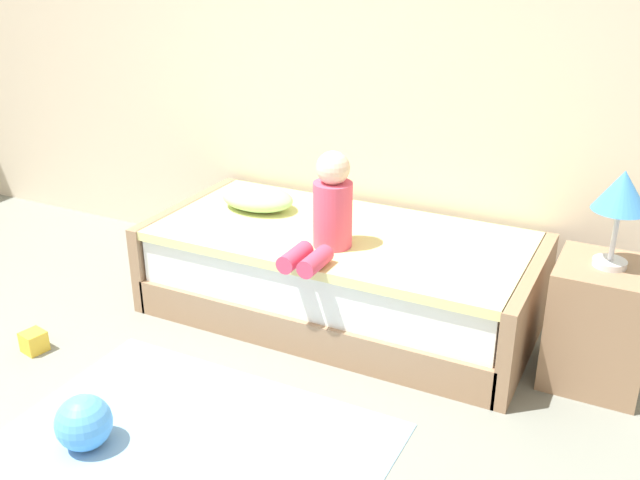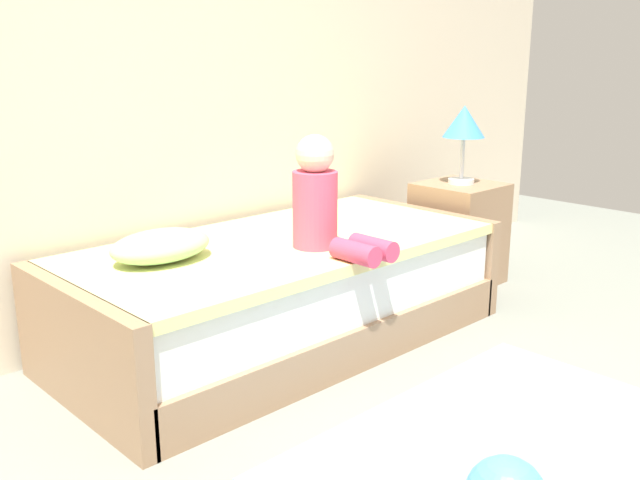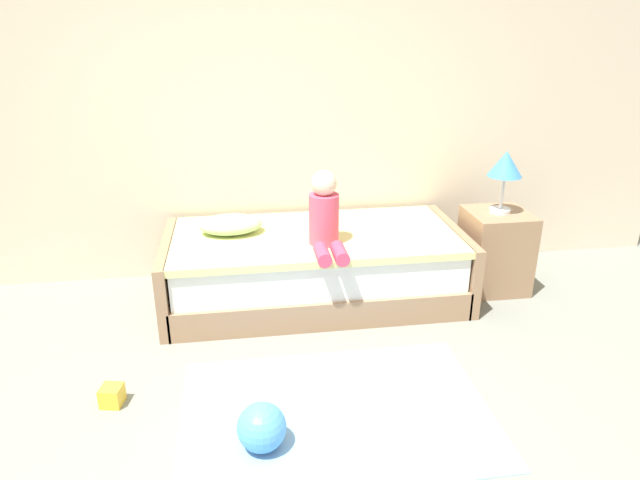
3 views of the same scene
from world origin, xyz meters
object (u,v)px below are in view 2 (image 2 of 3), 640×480
object	(u,v)px
nightstand	(458,233)
pillow	(161,246)
table_lamp	(464,126)
bed	(283,292)
child_figure	(323,203)

from	to	relation	value
nightstand	pillow	distance (m)	1.95
nightstand	table_lamp	distance (m)	0.64
nightstand	pillow	bearing A→B (deg)	176.13
table_lamp	bed	bearing A→B (deg)	178.70
bed	table_lamp	world-z (taller)	table_lamp
table_lamp	nightstand	bearing A→B (deg)	0.00
table_lamp	pillow	bearing A→B (deg)	176.13
bed	pillow	distance (m)	0.67
table_lamp	pillow	size ratio (longest dim) A/B	1.02
bed	table_lamp	xyz separation A→B (m)	(1.35, -0.03, 0.69)
table_lamp	child_figure	size ratio (longest dim) A/B	0.88
child_figure	pillow	size ratio (longest dim) A/B	1.16
bed	nightstand	size ratio (longest dim) A/B	3.52
table_lamp	pillow	xyz separation A→B (m)	(-1.93, 0.13, -0.37)
child_figure	pillow	distance (m)	0.71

